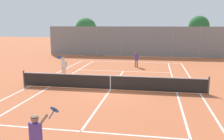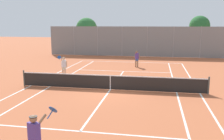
# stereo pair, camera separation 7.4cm
# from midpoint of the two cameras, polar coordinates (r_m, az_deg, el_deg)

# --- Properties ---
(ground_plane) EXTENTS (120.00, 120.00, 0.00)m
(ground_plane) POSITION_cam_midpoint_polar(r_m,az_deg,el_deg) (15.98, -0.26, -4.51)
(ground_plane) COLOR #B25B38
(court_line_markings) EXTENTS (11.10, 23.90, 0.01)m
(court_line_markings) POSITION_cam_midpoint_polar(r_m,az_deg,el_deg) (15.98, -0.26, -4.50)
(court_line_markings) COLOR silver
(court_line_markings) RESTS_ON ground
(tennis_net) EXTENTS (12.00, 0.10, 1.07)m
(tennis_net) POSITION_cam_midpoint_polar(r_m,az_deg,el_deg) (15.86, -0.26, -2.73)
(tennis_net) COLOR #474C47
(tennis_net) RESTS_ON ground
(player_near_side) EXTENTS (0.85, 0.68, 1.77)m
(player_near_side) POSITION_cam_midpoint_polar(r_m,az_deg,el_deg) (7.73, -16.96, -14.50)
(player_near_side) COLOR #936B4C
(player_near_side) RESTS_ON ground
(player_far_left) EXTENTS (0.53, 0.84, 1.77)m
(player_far_left) POSITION_cam_midpoint_polar(r_m,az_deg,el_deg) (19.80, -10.86, 0.97)
(player_far_left) COLOR beige
(player_far_left) RESTS_ON ground
(player_far_right) EXTENTS (0.44, 0.53, 1.60)m
(player_far_right) POSITION_cam_midpoint_polar(r_m,az_deg,el_deg) (24.27, 5.79, 2.79)
(player_far_right) COLOR #936B4C
(player_far_right) RESTS_ON ground
(loose_tennis_ball_1) EXTENTS (0.07, 0.07, 0.07)m
(loose_tennis_ball_1) POSITION_cam_midpoint_polar(r_m,az_deg,el_deg) (26.21, 15.19, 1.11)
(loose_tennis_ball_1) COLOR #D1DB33
(loose_tennis_ball_1) RESTS_ON ground
(back_fence) EXTENTS (22.74, 0.08, 3.85)m
(back_fence) POSITION_cam_midpoint_polar(r_m,az_deg,el_deg) (32.26, 5.24, 6.50)
(back_fence) COLOR gray
(back_fence) RESTS_ON ground
(tree_behind_left) EXTENTS (3.15, 3.05, 5.04)m
(tree_behind_left) POSITION_cam_midpoint_polar(r_m,az_deg,el_deg) (37.02, -5.58, 9.30)
(tree_behind_left) COLOR brown
(tree_behind_left) RESTS_ON ground
(tree_behind_right) EXTENTS (2.65, 2.64, 5.21)m
(tree_behind_right) POSITION_cam_midpoint_polar(r_m,az_deg,el_deg) (35.07, 19.58, 9.32)
(tree_behind_right) COLOR brown
(tree_behind_right) RESTS_ON ground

